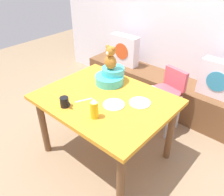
# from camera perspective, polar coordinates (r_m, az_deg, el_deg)

# --- Properties ---
(ground_plane) EXTENTS (8.00, 8.00, 0.00)m
(ground_plane) POSITION_cam_1_polar(r_m,az_deg,el_deg) (2.69, -1.45, -13.33)
(ground_plane) COLOR #8C7256
(back_wall) EXTENTS (4.40, 0.10, 2.60)m
(back_wall) POSITION_cam_1_polar(r_m,az_deg,el_deg) (3.21, 18.03, 19.81)
(back_wall) COLOR silver
(back_wall) RESTS_ON ground_plane
(window_bench) EXTENTS (2.60, 0.44, 0.46)m
(window_bench) POSITION_cam_1_polar(r_m,az_deg,el_deg) (3.36, 12.97, 1.32)
(window_bench) COLOR brown
(window_bench) RESTS_ON ground_plane
(pillow_floral_left) EXTENTS (0.44, 0.15, 0.44)m
(pillow_floral_left) POSITION_cam_1_polar(r_m,az_deg,el_deg) (3.51, 3.08, 11.71)
(pillow_floral_left) COLOR silver
(pillow_floral_left) RESTS_ON window_bench
(pillow_floral_right) EXTENTS (0.44, 0.15, 0.44)m
(pillow_floral_right) POSITION_cam_1_polar(r_m,az_deg,el_deg) (2.94, 24.87, 4.16)
(pillow_floral_right) COLOR silver
(pillow_floral_right) RESTS_ON window_bench
(dining_table) EXTENTS (1.25, 0.98, 0.74)m
(dining_table) POSITION_cam_1_polar(r_m,az_deg,el_deg) (2.28, -1.67, -2.09)
(dining_table) COLOR orange
(dining_table) RESTS_ON ground_plane
(highchair) EXTENTS (0.38, 0.50, 0.79)m
(highchair) POSITION_cam_1_polar(r_m,az_deg,el_deg) (2.79, 13.30, 1.25)
(highchair) COLOR #D84C59
(highchair) RESTS_ON ground_plane
(infant_seat_teal) EXTENTS (0.30, 0.33, 0.16)m
(infant_seat_teal) POSITION_cam_1_polar(r_m,az_deg,el_deg) (2.45, -0.35, 5.31)
(infant_seat_teal) COLOR #3FBBC0
(infant_seat_teal) RESTS_ON dining_table
(teddy_bear) EXTENTS (0.13, 0.12, 0.25)m
(teddy_bear) POSITION_cam_1_polar(r_m,az_deg,el_deg) (2.36, -0.37, 9.76)
(teddy_bear) COLOR #AA6C26
(teddy_bear) RESTS_ON infant_seat_teal
(ketchup_bottle) EXTENTS (0.07, 0.07, 0.18)m
(ketchup_bottle) POSITION_cam_1_polar(r_m,az_deg,el_deg) (1.92, -4.39, -2.65)
(ketchup_bottle) COLOR gold
(ketchup_bottle) RESTS_ON dining_table
(coffee_mug) EXTENTS (0.12, 0.08, 0.09)m
(coffee_mug) POSITION_cam_1_polar(r_m,az_deg,el_deg) (2.11, -11.58, -0.99)
(coffee_mug) COLOR black
(coffee_mug) RESTS_ON dining_table
(dinner_plate_near) EXTENTS (0.20, 0.20, 0.01)m
(dinner_plate_near) POSITION_cam_1_polar(r_m,az_deg,el_deg) (2.15, 6.86, -1.18)
(dinner_plate_near) COLOR white
(dinner_plate_near) RESTS_ON dining_table
(dinner_plate_far) EXTENTS (0.20, 0.20, 0.01)m
(dinner_plate_far) POSITION_cam_1_polar(r_m,az_deg,el_deg) (2.11, 0.44, -1.63)
(dinner_plate_far) COLOR white
(dinner_plate_far) RESTS_ON dining_table
(table_fork) EXTENTS (0.08, 0.16, 0.01)m
(table_fork) POSITION_cam_1_polar(r_m,az_deg,el_deg) (2.19, -6.95, -0.56)
(table_fork) COLOR silver
(table_fork) RESTS_ON dining_table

